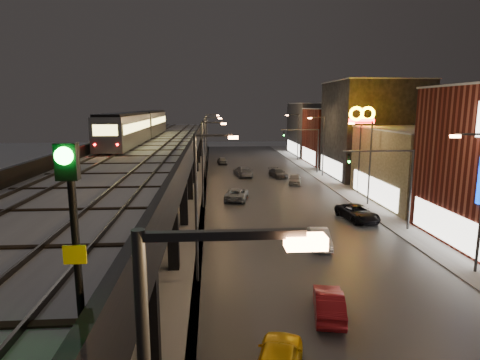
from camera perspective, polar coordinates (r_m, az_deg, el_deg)
name	(u,v)px	position (r m, az deg, el deg)	size (l,w,h in m)	color
road_surface	(275,198)	(46.82, 4.96, -2.55)	(17.00, 120.00, 0.06)	#46474D
sidewalk_right	(359,196)	(49.35, 16.52, -2.22)	(4.00, 120.00, 0.14)	#9FA1A8
under_viaduct_pavement	(157,200)	(46.68, -11.66, -2.77)	(11.00, 120.00, 0.06)	#9FA1A8
elevated_viaduct	(151,154)	(42.64, -12.49, 3.58)	(9.00, 100.00, 6.30)	black
viaduct_trackbed	(151,147)	(42.68, -12.51, 4.63)	(8.40, 100.00, 0.32)	#B2B7C1
viaduct_parapet_streetside	(193,142)	(42.25, -6.65, 5.38)	(0.30, 100.00, 1.10)	black
viaduct_parapet_far	(108,143)	(43.52, -18.22, 5.07)	(0.30, 100.00, 1.10)	black
building_c	(428,166)	(48.70, 25.17, 1.84)	(12.20, 15.20, 8.16)	#827757
building_d	(372,130)	(62.80, 18.30, 6.79)	(12.20, 13.20, 14.16)	#27272D
building_e	(341,136)	(76.04, 14.23, 6.04)	(12.20, 12.20, 10.16)	maroon
building_f	(321,129)	(89.39, 11.45, 7.09)	(12.20, 16.20, 11.16)	#3B3B40
streetlight_left_1	(201,198)	(23.66, -5.62, -2.58)	(2.57, 0.28, 9.00)	#38383A
streetlight_right_1	(480,194)	(28.81, 30.92, -1.68)	(2.56, 0.28, 9.00)	#38383A
streetlight_left_2	(205,159)	(41.39, -4.97, 3.06)	(2.57, 0.28, 9.00)	#38383A
streetlight_right_2	(368,157)	(44.54, 17.71, 3.12)	(2.56, 0.28, 9.00)	#38383A
streetlight_left_3	(207,143)	(59.28, -4.71, 5.30)	(2.57, 0.28, 9.00)	#38383A
streetlight_right_3	(322,142)	(61.52, 11.55, 5.31)	(2.56, 0.28, 9.00)	#38383A
streetlight_left_4	(208,134)	(77.23, -4.57, 6.51)	(2.57, 0.28, 9.00)	#38383A
streetlight_right_4	(297,134)	(78.96, 8.06, 6.52)	(2.56, 0.28, 9.00)	#38383A
traffic_light_rig_a	(398,179)	(36.13, 21.55, 0.09)	(6.10, 0.34, 7.00)	#38383A
traffic_light_rig_b	(311,145)	(64.25, 10.04, 4.92)	(6.10, 0.34, 7.00)	#38383A
subway_train	(140,125)	(50.99, -14.06, 7.57)	(2.73, 32.63, 3.25)	gray
rail_signal	(71,201)	(7.28, -22.93, -2.75)	(0.39, 0.45, 3.36)	black
car_near_white	(329,304)	(21.73, 12.49, -16.86)	(1.42, 4.07, 1.34)	maroon
car_mid_silver	(237,194)	(45.40, -0.47, -2.06)	(2.31, 5.01, 1.39)	#8C949F
car_mid_dark	(243,172)	(60.69, 0.44, 1.21)	(2.16, 5.32, 1.54)	#8C90A0
car_far_white	(222,161)	(73.91, -2.56, 2.78)	(1.55, 3.85, 1.31)	gray
car_onc_silver	(320,239)	(31.22, 11.26, -8.23)	(1.38, 3.97, 1.31)	white
car_onc_dark	(357,213)	(39.01, 16.35, -4.57)	(2.37, 5.13, 1.43)	black
car_onc_white	(278,174)	(59.95, 5.45, 0.92)	(1.80, 4.42, 1.28)	#4F535B
car_onc_red	(295,180)	(55.14, 7.82, 0.07)	(1.60, 3.97, 1.35)	#9D9EA0
sign_mcdonalds	(362,123)	(49.99, 16.91, 7.81)	(3.12, 0.47, 10.51)	#38383A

